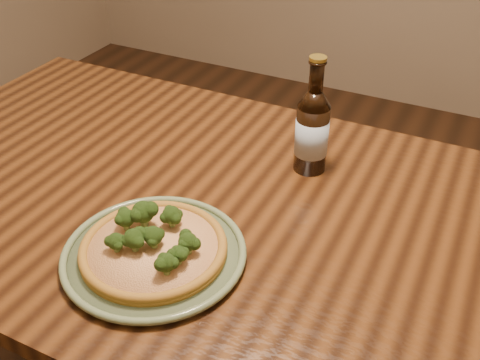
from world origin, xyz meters
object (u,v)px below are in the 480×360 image
at_px(table, 212,234).
at_px(pizza, 153,246).
at_px(beer_bottle, 312,130).
at_px(plate, 154,254).

height_order(table, pizza, pizza).
relative_size(table, beer_bottle, 6.05).
distance_m(pizza, beer_bottle, 0.43).
relative_size(plate, beer_bottle, 1.26).
distance_m(plate, pizza, 0.02).
bearing_deg(beer_bottle, plate, -107.19).
bearing_deg(table, plate, -91.59).
distance_m(table, pizza, 0.23).
bearing_deg(plate, table, 88.41).
distance_m(table, plate, 0.22).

